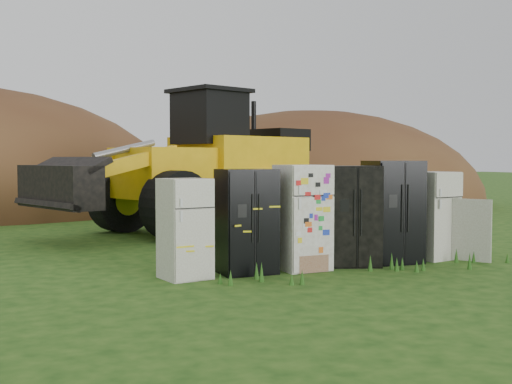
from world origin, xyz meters
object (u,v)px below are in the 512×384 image
fridge_black_right (393,212)px  wheel_loader (181,160)px  fridge_black_side (247,221)px  fridge_sticker (302,217)px  fridge_dark_mid (353,216)px  fridge_open_door (434,215)px  fridge_leftmost (185,229)px

fridge_black_right → wheel_loader: bearing=115.8°
fridge_black_side → fridge_sticker: (0.98, -0.06, 0.03)m
fridge_black_side → wheel_loader: bearing=84.3°
fridge_black_side → wheel_loader: 5.99m
fridge_dark_mid → fridge_open_door: bearing=22.4°
fridge_dark_mid → fridge_black_right: (0.81, -0.01, 0.04)m
wheel_loader → fridge_leftmost: bearing=-126.1°
fridge_black_right → wheel_loader: 6.34m
fridge_black_side → wheel_loader: wheel_loader is taller
fridge_open_door → fridge_sticker: bearing=171.8°
fridge_black_right → wheel_loader: (-2.05, 5.93, 0.91)m
fridge_sticker → fridge_dark_mid: 0.99m
fridge_black_side → fridge_open_door: fridge_black_side is taller
fridge_sticker → fridge_black_side: bearing=175.0°
fridge_black_side → wheel_loader: size_ratio=0.22×
fridge_leftmost → fridge_sticker: 2.02m
fridge_dark_mid → fridge_black_right: 0.81m
fridge_sticker → fridge_black_right: bearing=-1.5°
fridge_leftmost → fridge_sticker: size_ratio=0.89×
fridge_open_door → fridge_dark_mid: bearing=171.9°
fridge_dark_mid → wheel_loader: wheel_loader is taller
fridge_black_side → fridge_dark_mid: fridge_dark_mid is taller
fridge_leftmost → fridge_black_side: fridge_black_side is taller
fridge_open_door → fridge_black_side: bearing=170.6°
fridge_sticker → wheel_loader: 6.01m
fridge_sticker → fridge_dark_mid: bearing=-0.7°
fridge_leftmost → fridge_dark_mid: 3.02m
fridge_sticker → fridge_black_right: size_ratio=0.96×
fridge_dark_mid → wheel_loader: (-1.24, 5.91, 0.95)m
fridge_sticker → fridge_dark_mid: (0.99, 0.01, -0.01)m
fridge_leftmost → fridge_dark_mid: (3.01, -0.01, 0.09)m
fridge_leftmost → wheel_loader: bearing=64.2°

